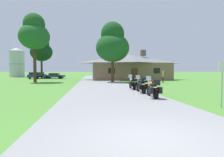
# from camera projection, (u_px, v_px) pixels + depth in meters

# --- Properties ---
(ground_plane) EXTENTS (500.00, 500.00, 0.00)m
(ground_plane) POSITION_uv_depth(u_px,v_px,m) (102.00, 84.00, 24.43)
(ground_plane) COLOR #4C8433
(asphalt_driveway) EXTENTS (6.40, 80.00, 0.06)m
(asphalt_driveway) POSITION_uv_depth(u_px,v_px,m) (103.00, 85.00, 22.44)
(asphalt_driveway) COLOR gray
(asphalt_driveway) RESTS_ON ground
(motorcycle_orange_nearest_to_camera) EXTENTS (0.74, 2.08, 1.30)m
(motorcycle_orange_nearest_to_camera) POSITION_uv_depth(u_px,v_px,m) (153.00, 89.00, 11.35)
(motorcycle_orange_nearest_to_camera) COLOR black
(motorcycle_orange_nearest_to_camera) RESTS_ON asphalt_driveway
(motorcycle_black_second_in_row) EXTENTS (0.74, 2.08, 1.30)m
(motorcycle_black_second_in_row) POSITION_uv_depth(u_px,v_px,m) (142.00, 85.00, 13.87)
(motorcycle_black_second_in_row) COLOR black
(motorcycle_black_second_in_row) RESTS_ON asphalt_driveway
(motorcycle_silver_farthest_in_row) EXTENTS (0.73, 2.08, 1.30)m
(motorcycle_silver_farthest_in_row) POSITION_uv_depth(u_px,v_px,m) (133.00, 83.00, 16.47)
(motorcycle_silver_farthest_in_row) COLOR black
(motorcycle_silver_farthest_in_row) RESTS_ON asphalt_driveway
(stone_lodge) EXTENTS (14.72, 7.79, 5.61)m
(stone_lodge) POSITION_uv_depth(u_px,v_px,m) (130.00, 67.00, 35.11)
(stone_lodge) COLOR brown
(stone_lodge) RESTS_ON ground
(bystander_tan_shirt_near_lodge) EXTENTS (0.35, 0.51, 1.67)m
(bystander_tan_shirt_near_lodge) POSITION_uv_depth(u_px,v_px,m) (163.00, 76.00, 26.19)
(bystander_tan_shirt_near_lodge) COLOR black
(bystander_tan_shirt_near_lodge) RESTS_ON ground
(metal_signpost_roadside) EXTENTS (0.36, 0.06, 2.14)m
(metal_signpost_roadside) POSITION_uv_depth(u_px,v_px,m) (222.00, 78.00, 8.53)
(metal_signpost_roadside) COLOR #9EA0A5
(metal_signpost_roadside) RESTS_ON ground
(tree_by_lodge_front) EXTENTS (4.83, 4.83, 8.77)m
(tree_by_lodge_front) POSITION_uv_depth(u_px,v_px,m) (113.00, 44.00, 27.10)
(tree_by_lodge_front) COLOR #422D19
(tree_by_lodge_front) RESTS_ON ground
(tree_left_far) EXTENTS (4.88, 4.88, 9.74)m
(tree_left_far) POSITION_uv_depth(u_px,v_px,m) (41.00, 50.00, 42.45)
(tree_left_far) COLOR #422D19
(tree_left_far) RESTS_ON ground
(tree_left_near) EXTENTS (4.35, 4.35, 10.02)m
(tree_left_near) POSITION_uv_depth(u_px,v_px,m) (34.00, 33.00, 27.09)
(tree_left_near) COLOR #422D19
(tree_left_near) RESTS_ON ground
(metal_silo_distant) EXTENTS (3.92, 3.92, 7.90)m
(metal_silo_distant) POSITION_uv_depth(u_px,v_px,m) (17.00, 62.00, 50.10)
(metal_silo_distant) COLOR #B2B7BC
(metal_silo_distant) RESTS_ON ground
(parked_navy_suv_far_left) EXTENTS (2.96, 4.92, 1.40)m
(parked_navy_suv_far_left) POSITION_uv_depth(u_px,v_px,m) (37.00, 75.00, 39.55)
(parked_navy_suv_far_left) COLOR navy
(parked_navy_suv_far_left) RESTS_ON ground
(parked_navy_sedan_far_left) EXTENTS (4.33, 2.17, 1.20)m
(parked_navy_sedan_far_left) POSITION_uv_depth(u_px,v_px,m) (55.00, 76.00, 39.89)
(parked_navy_sedan_far_left) COLOR navy
(parked_navy_sedan_far_left) RESTS_ON ground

